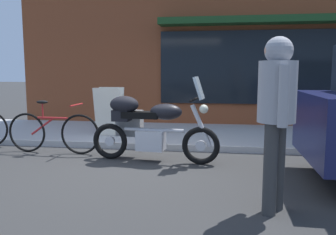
% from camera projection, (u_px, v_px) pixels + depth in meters
% --- Properties ---
extents(ground_plane, '(80.00, 80.00, 0.00)m').
position_uv_depth(ground_plane, '(134.00, 166.00, 5.43)').
color(ground_plane, '#303030').
extents(touring_motorcycle, '(2.12, 0.79, 1.38)m').
position_uv_depth(touring_motorcycle, '(147.00, 125.00, 5.72)').
color(touring_motorcycle, black).
rests_on(touring_motorcycle, ground_plane).
extents(parked_bicycle, '(1.74, 0.48, 0.95)m').
position_uv_depth(parked_bicycle, '(53.00, 132.00, 6.27)').
color(parked_bicycle, black).
rests_on(parked_bicycle, ground_plane).
extents(pedestrian_walking, '(0.42, 0.56, 1.80)m').
position_uv_depth(pedestrian_walking, '(277.00, 103.00, 3.54)').
color(pedestrian_walking, '#363636').
rests_on(pedestrian_walking, ground_plane).
extents(sandwich_board_sign, '(0.55, 0.42, 1.00)m').
position_uv_depth(sandwich_board_sign, '(109.00, 111.00, 7.35)').
color(sandwich_board_sign, silver).
rests_on(sandwich_board_sign, sidewalk_curb).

